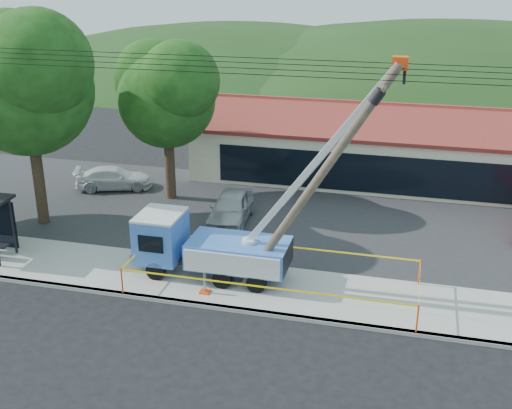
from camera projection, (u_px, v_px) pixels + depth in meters
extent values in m
plane|color=black|center=(221.00, 341.00, 22.88)|extent=(120.00, 120.00, 0.00)
cube|color=#A4A39A|center=(237.00, 310.00, 24.75)|extent=(60.00, 0.25, 0.15)
cube|color=#A4A39A|center=(250.00, 287.00, 26.46)|extent=(60.00, 4.00, 0.15)
cube|color=#28282B|center=(289.00, 216.00, 33.69)|extent=(60.00, 12.00, 0.10)
cube|color=beige|center=(380.00, 150.00, 39.39)|extent=(22.00, 8.00, 3.40)
cube|color=black|center=(374.00, 174.00, 35.86)|extent=(18.04, 0.08, 2.21)
cube|color=maroon|center=(380.00, 123.00, 36.78)|extent=(22.50, 4.53, 1.52)
cube|color=maroon|center=(385.00, 108.00, 40.39)|extent=(22.50, 4.53, 1.52)
cube|color=maroon|center=(383.00, 104.00, 38.35)|extent=(22.50, 0.30, 0.25)
cylinder|color=#332316|center=(38.00, 177.00, 31.97)|extent=(0.56, 0.56, 5.06)
sphere|color=#173A10|center=(27.00, 90.00, 30.39)|extent=(6.30, 6.30, 6.30)
sphere|color=#173A10|center=(11.00, 62.00, 31.02)|extent=(5.04, 5.04, 5.04)
sphere|color=#173A10|center=(37.00, 64.00, 28.84)|extent=(5.04, 5.04, 5.04)
cylinder|color=#332316|center=(170.00, 164.00, 35.48)|extent=(0.56, 0.56, 4.18)
sphere|color=#173A10|center=(166.00, 99.00, 34.18)|extent=(5.25, 5.25, 5.25)
sphere|color=#173A10|center=(152.00, 78.00, 34.71)|extent=(4.20, 4.20, 4.20)
sphere|color=#173A10|center=(179.00, 81.00, 32.89)|extent=(4.20, 4.20, 4.20)
ellipsoid|color=#1E3613|center=(239.00, 72.00, 76.01)|extent=(78.40, 56.00, 28.00)
ellipsoid|color=#1E3613|center=(458.00, 81.00, 70.20)|extent=(89.60, 64.00, 32.00)
cylinder|color=black|center=(243.00, 74.00, 22.43)|extent=(60.00, 0.02, 0.02)
cylinder|color=black|center=(246.00, 68.00, 22.84)|extent=(60.00, 0.02, 0.02)
cylinder|color=black|center=(250.00, 63.00, 23.24)|extent=(60.00, 0.02, 0.02)
cylinder|color=black|center=(253.00, 58.00, 23.56)|extent=(60.00, 0.02, 0.02)
cylinder|color=black|center=(156.00, 270.00, 26.81)|extent=(0.82, 0.27, 0.82)
cylinder|color=black|center=(173.00, 252.00, 28.53)|extent=(0.82, 0.27, 0.82)
cylinder|color=black|center=(222.00, 279.00, 26.14)|extent=(0.82, 0.27, 0.82)
cylinder|color=black|center=(235.00, 259.00, 27.85)|extent=(0.82, 0.27, 0.82)
cylinder|color=black|center=(256.00, 283.00, 25.80)|extent=(0.82, 0.27, 0.82)
cylinder|color=black|center=(267.00, 262.00, 27.52)|extent=(0.82, 0.27, 0.82)
cube|color=black|center=(216.00, 262.00, 27.04)|extent=(5.98, 0.91, 0.23)
cube|color=#3770C5|center=(161.00, 237.00, 27.28)|extent=(1.81, 2.18, 1.90)
cube|color=silver|center=(160.00, 215.00, 26.92)|extent=(1.81, 2.18, 0.11)
cube|color=black|center=(142.00, 232.00, 27.43)|extent=(0.07, 1.63, 0.82)
cube|color=gray|center=(141.00, 250.00, 27.76)|extent=(0.14, 2.08, 0.45)
cube|color=#3770C5|center=(239.00, 253.00, 26.61)|extent=(4.17, 2.18, 1.09)
cylinder|color=silver|center=(249.00, 245.00, 26.36)|extent=(0.63, 0.63, 0.54)
cube|color=silver|center=(319.00, 158.00, 24.29)|extent=(5.68, 0.25, 7.57)
cube|color=gray|center=(326.00, 153.00, 24.15)|extent=(3.42, 0.16, 4.55)
cube|color=#FF400D|center=(400.00, 63.00, 22.15)|extent=(0.54, 0.45, 0.45)
cube|color=#FF400D|center=(205.00, 292.00, 25.86)|extent=(0.41, 0.41, 0.07)
cube|color=#FF400D|center=(279.00, 265.00, 28.10)|extent=(0.41, 0.41, 0.07)
cylinder|color=#4C3A31|center=(314.00, 185.00, 24.18)|extent=(5.90, 0.34, 9.40)
cube|color=#4C3A31|center=(385.00, 85.00, 22.23)|extent=(0.17, 1.91, 0.17)
cylinder|color=black|center=(379.00, 91.00, 22.87)|extent=(0.60, 0.38, 0.65)
cylinder|color=black|center=(377.00, 97.00, 21.91)|extent=(0.60, 0.38, 0.65)
cylinder|color=black|center=(13.00, 226.00, 28.80)|extent=(0.12, 0.12, 2.68)
cylinder|color=#FF400D|center=(122.00, 281.00, 25.62)|extent=(0.07, 0.07, 1.10)
cylinder|color=#FF400D|center=(417.00, 319.00, 22.95)|extent=(0.07, 0.07, 1.10)
cylinder|color=#FF400D|center=(419.00, 272.00, 26.33)|extent=(0.07, 0.07, 1.10)
cylinder|color=#FF400D|center=(158.00, 243.00, 29.01)|extent=(0.07, 0.07, 1.10)
cube|color=yellow|center=(262.00, 287.00, 24.11)|extent=(11.52, 0.01, 0.07)
cube|color=yellow|center=(420.00, 282.00, 24.46)|extent=(0.01, 3.75, 0.07)
cube|color=yellow|center=(283.00, 246.00, 27.49)|extent=(11.52, 0.01, 0.07)
cube|color=yellow|center=(140.00, 250.00, 27.14)|extent=(0.01, 3.75, 0.07)
imported|color=#A4A7AB|center=(231.00, 224.00, 32.82)|extent=(2.24, 4.80, 1.59)
imported|color=silver|center=(115.00, 190.00, 37.64)|extent=(4.73, 3.19, 1.27)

